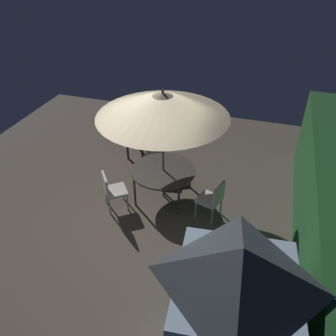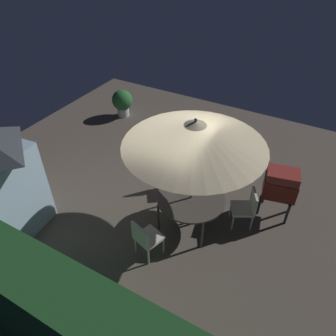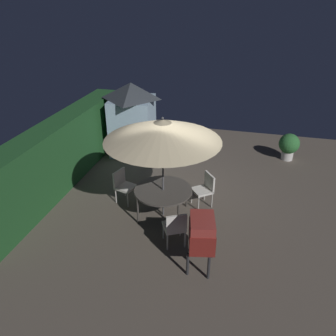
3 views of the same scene
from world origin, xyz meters
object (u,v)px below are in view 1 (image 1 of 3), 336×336
object	(u,v)px
patio_umbrella	(163,104)
chair_near_shed	(112,189)
patio_table	(163,172)
garden_shed	(232,317)
bbq_grill	(138,127)
chair_far_side	(213,198)
chair_toward_hedge	(156,151)

from	to	relation	value
patio_umbrella	chair_near_shed	distance (m)	2.16
patio_table	garden_shed	bearing A→B (deg)	30.16
bbq_grill	chair_far_side	size ratio (longest dim) A/B	1.33
chair_far_side	chair_toward_hedge	size ratio (longest dim) A/B	1.00
patio_umbrella	garden_shed	bearing A→B (deg)	30.16
garden_shed	chair_far_side	xyz separation A→B (m)	(-3.07, -0.79, -0.74)
chair_near_shed	chair_far_side	distance (m)	2.19
bbq_grill	patio_table	bearing A→B (deg)	37.85
garden_shed	chair_toward_hedge	bearing A→B (deg)	-150.47
bbq_grill	garden_shed	bearing A→B (deg)	32.71
garden_shed	bbq_grill	distance (m)	5.96
patio_umbrella	chair_near_shed	xyz separation A→B (m)	(0.72, -0.95, -1.80)
bbq_grill	patio_umbrella	bearing A→B (deg)	37.85
patio_table	chair_near_shed	world-z (taller)	chair_near_shed
bbq_grill	chair_far_side	world-z (taller)	bbq_grill
chair_far_side	bbq_grill	bearing A→B (deg)	-128.57
patio_table	chair_far_side	world-z (taller)	chair_far_side
chair_toward_hedge	chair_far_side	bearing A→B (deg)	50.78
chair_far_side	chair_near_shed	bearing A→B (deg)	-80.86
patio_table	chair_near_shed	bearing A→B (deg)	-52.71
garden_shed	patio_umbrella	distance (m)	4.13
patio_table	bbq_grill	xyz separation A→B (m)	(-1.56, -1.21, 0.15)
garden_shed	patio_umbrella	world-z (taller)	patio_umbrella
patio_umbrella	chair_toward_hedge	distance (m)	2.16
garden_shed	patio_table	xyz separation A→B (m)	(-3.45, -2.00, -0.56)
patio_umbrella	chair_toward_hedge	xyz separation A→B (m)	(-1.06, -0.55, -1.80)
garden_shed	patio_umbrella	bearing A→B (deg)	-149.84
chair_toward_hedge	patio_umbrella	bearing A→B (deg)	27.40
garden_shed	patio_table	world-z (taller)	garden_shed
chair_near_shed	chair_far_side	bearing A→B (deg)	99.14
patio_table	chair_far_side	bearing A→B (deg)	72.80
patio_umbrella	chair_near_shed	bearing A→B (deg)	-52.71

